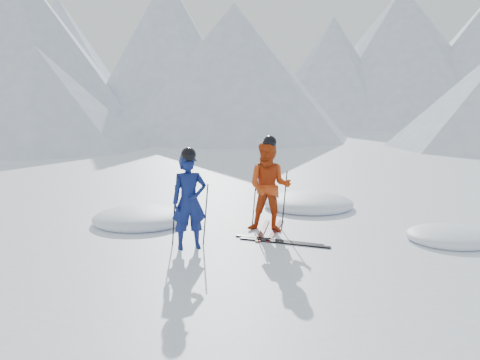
{
  "coord_description": "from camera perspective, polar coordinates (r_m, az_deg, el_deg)",
  "views": [
    {
      "loc": [
        -1.28,
        -8.84,
        2.55
      ],
      "look_at": [
        -1.91,
        0.5,
        1.1
      ],
      "focal_mm": 38.0,
      "sensor_mm": 36.0,
      "label": 1
    }
  ],
  "objects": [
    {
      "name": "ski_worn_left",
      "position": [
        10.15,
        2.6,
        -5.66
      ],
      "size": [
        0.25,
        1.7,
        0.03
      ],
      "primitive_type": "cube",
      "rotation": [
        0.0,
        0.0,
        -0.09
      ],
      "color": "black",
      "rests_on": "ground"
    },
    {
      "name": "pole_red_left",
      "position": [
        10.27,
        1.65,
        -2.16
      ],
      "size": [
        0.12,
        0.09,
        1.19
      ],
      "primitive_type": "cylinder",
      "rotation": [
        0.06,
        0.08,
        0.0
      ],
      "color": "black",
      "rests_on": "ground"
    },
    {
      "name": "mountain_range",
      "position": [
        44.89,
        13.15,
        13.93
      ],
      "size": [
        106.15,
        62.94,
        15.53
      ],
      "color": "#B2BCD1",
      "rests_on": "ground"
    },
    {
      "name": "pole_blue_right",
      "position": [
        9.12,
        -3.89,
        -3.85
      ],
      "size": [
        0.11,
        0.07,
        1.11
      ],
      "primitive_type": "cylinder",
      "rotation": [
        -0.04,
        0.08,
        0.0
      ],
      "color": "black",
      "rests_on": "ground"
    },
    {
      "name": "skier_red",
      "position": [
        9.97,
        3.32,
        -0.77
      ],
      "size": [
        0.95,
        0.78,
        1.79
      ],
      "primitive_type": "imported",
      "rotation": [
        0.0,
        0.0,
        -0.13
      ],
      "color": "#BB3A0E",
      "rests_on": "ground"
    },
    {
      "name": "ground",
      "position": [
        9.29,
        11.69,
        -7.31
      ],
      "size": [
        160.0,
        160.0,
        0.0
      ],
      "primitive_type": "plane",
      "color": "white",
      "rests_on": "ground"
    },
    {
      "name": "snow_lumps",
      "position": [
        11.15,
        4.45,
        -4.44
      ],
      "size": [
        9.2,
        6.38,
        0.48
      ],
      "color": "white",
      "rests_on": "ground"
    },
    {
      "name": "ski_worn_right",
      "position": [
        10.15,
        3.96,
        -5.68
      ],
      "size": [
        0.37,
        1.69,
        0.03
      ],
      "primitive_type": "cube",
      "rotation": [
        0.0,
        0.0,
        -0.16
      ],
      "color": "black",
      "rests_on": "ground"
    },
    {
      "name": "pole_blue_left",
      "position": [
        9.11,
        -7.41,
        -3.91
      ],
      "size": [
        0.11,
        0.08,
        1.11
      ],
      "primitive_type": "cylinder",
      "rotation": [
        0.05,
        0.08,
        0.0
      ],
      "color": "black",
      "rests_on": "ground"
    },
    {
      "name": "pole_red_right",
      "position": [
        10.17,
        5.01,
        -2.3
      ],
      "size": [
        0.12,
        0.08,
        1.19
      ],
      "primitive_type": "cylinder",
      "rotation": [
        -0.05,
        0.08,
        0.0
      ],
      "color": "black",
      "rests_on": "ground"
    },
    {
      "name": "ski_loose_b",
      "position": [
        9.31,
        4.98,
        -7.03
      ],
      "size": [
        1.65,
        0.6,
        0.03
      ],
      "primitive_type": "cube",
      "rotation": [
        0.0,
        0.0,
        1.26
      ],
      "color": "black",
      "rests_on": "ground"
    },
    {
      "name": "skier_blue",
      "position": [
        8.86,
        -5.73,
        -2.41
      ],
      "size": [
        0.71,
        0.58,
        1.67
      ],
      "primitive_type": "imported",
      "rotation": [
        0.0,
        0.0,
        0.34
      ],
      "color": "#0D1953",
      "rests_on": "ground"
    },
    {
      "name": "ski_loose_a",
      "position": [
        9.45,
        4.35,
        -6.78
      ],
      "size": [
        1.63,
        0.66,
        0.03
      ],
      "primitive_type": "cube",
      "rotation": [
        0.0,
        0.0,
        1.23
      ],
      "color": "black",
      "rests_on": "ground"
    }
  ]
}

